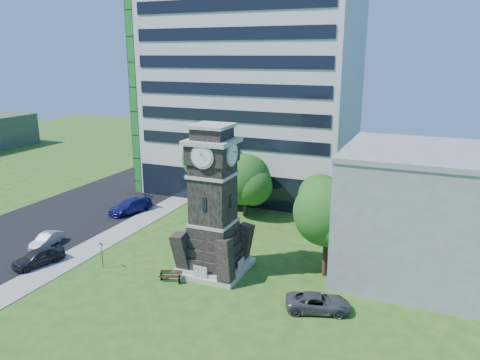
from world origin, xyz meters
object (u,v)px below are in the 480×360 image
at_px(car_street_mid, 46,240).
at_px(car_east_lot, 318,303).
at_px(car_street_north, 130,206).
at_px(car_street_south, 38,257).
at_px(street_sign, 102,252).
at_px(park_bench, 171,276).
at_px(clock_tower, 213,210).

xyz_separation_m(car_street_mid, car_east_lot, (26.28, -1.31, 0.03)).
relative_size(car_street_north, car_east_lot, 1.17).
bearing_deg(car_street_mid, car_street_north, 74.53).
height_order(car_street_south, car_street_north, car_street_north).
bearing_deg(car_street_south, car_street_north, 111.45).
height_order(car_street_north, car_east_lot, car_street_north).
height_order(car_street_mid, street_sign, street_sign).
height_order(car_street_south, street_sign, street_sign).
height_order(park_bench, street_sign, street_sign).
relative_size(car_east_lot, street_sign, 1.99).
relative_size(clock_tower, car_street_north, 2.31).
relative_size(car_street_mid, park_bench, 2.10).
xyz_separation_m(car_street_south, park_bench, (11.91, 1.86, -0.26)).
distance_m(clock_tower, car_street_mid, 17.40).
bearing_deg(park_bench, car_east_lot, -17.22).
bearing_deg(street_sign, park_bench, 21.47).
bearing_deg(car_east_lot, car_street_south, 77.23).
bearing_deg(clock_tower, park_bench, -124.65).
height_order(car_east_lot, street_sign, street_sign).
height_order(car_street_mid, car_east_lot, car_east_lot).
distance_m(car_street_north, car_east_lot, 27.73).
distance_m(car_street_north, park_bench, 18.09).
bearing_deg(street_sign, car_street_south, -142.37).
distance_m(clock_tower, park_bench, 6.21).
distance_m(car_street_mid, street_sign, 8.12).
relative_size(clock_tower, street_sign, 5.37).
bearing_deg(clock_tower, car_street_north, 148.36).
distance_m(clock_tower, car_east_lot, 11.09).
height_order(clock_tower, car_street_mid, clock_tower).
bearing_deg(car_street_south, clock_tower, 37.14).
relative_size(clock_tower, park_bench, 6.99).
xyz_separation_m(car_street_south, car_street_mid, (-2.52, 3.40, -0.13)).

